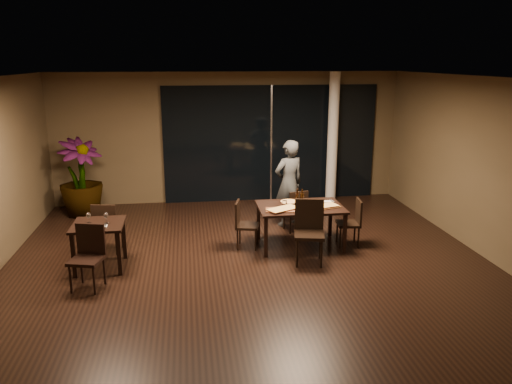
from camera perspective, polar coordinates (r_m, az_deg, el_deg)
The scene contains 32 objects.
ground at distance 8.23m, azimuth -0.64°, elevation -8.49°, with size 8.00×8.00×0.00m, color black.
wall_back at distance 11.71m, azimuth -3.21°, elevation 6.24°, with size 8.00×0.10×3.00m, color #4A3D27.
wall_front at distance 3.98m, azimuth 6.93°, elevation -11.65°, with size 8.00×0.10×3.00m, color #4A3D27.
wall_right at distance 9.18m, azimuth 25.31°, elevation 2.37°, with size 0.10×8.00×3.00m, color #4A3D27.
ceiling at distance 7.55m, azimuth -0.71°, elevation 13.03°, with size 8.00×8.00×0.04m, color silver.
window_panel at distance 11.77m, azimuth 1.72°, elevation 5.56°, with size 5.00×0.06×2.70m, color black.
column at distance 11.76m, azimuth 8.75°, elevation 6.13°, with size 0.24×0.24×3.00m, color silver.
main_table at distance 8.90m, azimuth 5.09°, elevation -2.07°, with size 1.50×1.00×0.75m.
side_table at distance 8.35m, azimuth -17.54°, elevation -4.27°, with size 0.80×0.80×0.75m.
chair_main_far at distance 9.69m, azimuth 4.63°, elevation -1.92°, with size 0.46×0.46×0.84m.
chair_main_near at distance 8.29m, azimuth 6.09°, elevation -4.09°, with size 0.57×0.57×1.04m.
chair_main_left at distance 8.87m, azimuth -1.47°, elevation -3.44°, with size 0.47×0.47×0.85m.
chair_main_right at distance 9.13m, azimuth 10.98°, elevation -3.15°, with size 0.44×0.44×0.86m.
chair_side_far at distance 8.97m, azimuth -16.68°, elevation -3.67°, with size 0.49×0.49×0.91m.
chair_side_near at distance 7.76m, azimuth -18.61°, elevation -6.62°, with size 0.53×0.53×0.94m.
diner at distance 9.97m, azimuth 3.77°, elevation 0.99°, with size 0.59×0.39×1.74m, color #2E3133.
potted_plant at distance 11.26m, azimuth -19.42°, elevation 1.57°, with size 0.91×0.91×1.66m, color #1E521B.
pizza_board_left at distance 8.61m, azimuth 3.11°, elevation -2.06°, with size 0.60×0.30×0.01m, color #4E2A19.
pizza_board_right at distance 8.83m, azimuth 7.55°, elevation -1.73°, with size 0.62×0.31×0.01m, color #4D2F18.
oblong_pizza_left at distance 8.60m, azimuth 3.11°, elevation -1.95°, with size 0.54×0.25×0.02m, color maroon, non-canonical shape.
oblong_pizza_right at distance 8.83m, azimuth 7.56°, elevation -1.62°, with size 0.54×0.25×0.02m, color maroon, non-canonical shape.
round_pizza at distance 9.10m, azimuth 3.79°, elevation -1.12°, with size 0.30×0.30×0.01m, color red.
bottle_a at distance 8.84m, azimuth 4.70°, elevation -0.66°, with size 0.07×0.07×0.30m, color black, non-canonical shape.
bottle_b at distance 8.87m, azimuth 5.28°, elevation -0.62°, with size 0.07×0.07×0.30m, color black, non-canonical shape.
bottle_c at distance 8.93m, azimuth 4.75°, elevation -0.52°, with size 0.07×0.07×0.30m, color black, non-canonical shape.
tumbler_left at distance 8.85m, azimuth 3.28°, elevation -1.29°, with size 0.08×0.08×0.10m, color white.
tumbler_right at distance 8.98m, azimuth 6.18°, elevation -1.13°, with size 0.08×0.08×0.10m, color white.
napkin_near at distance 8.91m, azimuth 8.46°, elevation -1.60°, with size 0.18×0.10×0.01m, color white.
napkin_far at distance 9.19m, azimuth 8.29°, elevation -1.08°, with size 0.18×0.10×0.01m, color white.
wine_glass_a at distance 8.36m, azimuth -18.57°, elevation -2.83°, with size 0.07×0.07×0.16m, color white, non-canonical shape.
wine_glass_b at distance 8.25m, azimuth -16.75°, elevation -2.90°, with size 0.07×0.07×0.17m, color white, non-canonical shape.
side_napkin at distance 8.13m, azimuth -17.29°, elevation -3.78°, with size 0.18×0.11×0.01m, color white.
Camera 1 is at (-0.96, -7.48, 3.28)m, focal length 35.00 mm.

